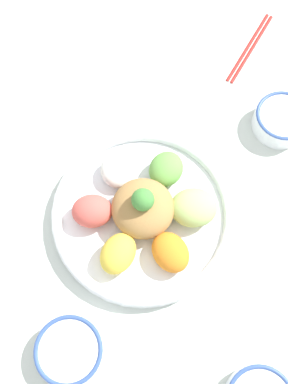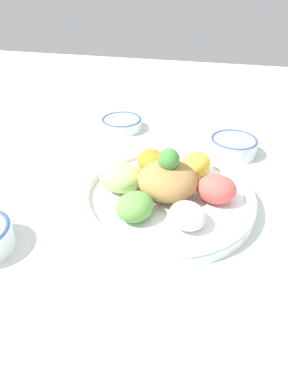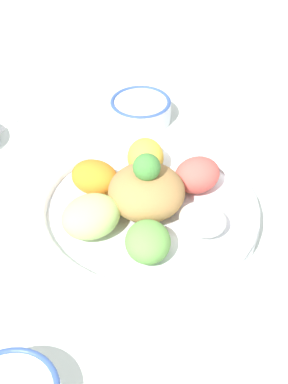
# 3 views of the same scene
# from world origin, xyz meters

# --- Properties ---
(ground_plane) EXTENTS (2.40, 2.40, 0.00)m
(ground_plane) POSITION_xyz_m (0.00, 0.00, 0.00)
(ground_plane) COLOR silver
(salad_platter) EXTENTS (0.34, 0.34, 0.12)m
(salad_platter) POSITION_xyz_m (-0.03, 0.03, 0.03)
(salad_platter) COLOR white
(salad_platter) RESTS_ON ground_plane
(sauce_bowl_red) EXTENTS (0.12, 0.12, 0.04)m
(sauce_bowl_red) POSITION_xyz_m (0.10, 0.27, 0.02)
(sauce_bowl_red) COLOR white
(sauce_bowl_red) RESTS_ON ground_plane
(serving_spoon_main) EXTENTS (0.12, 0.08, 0.01)m
(serving_spoon_main) POSITION_xyz_m (-0.10, 0.39, 0.00)
(serving_spoon_main) COLOR white
(serving_spoon_main) RESTS_ON ground_plane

